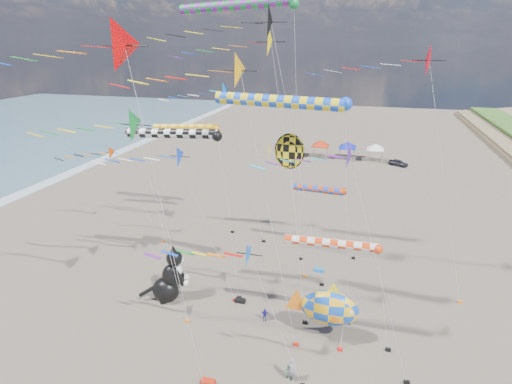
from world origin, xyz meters
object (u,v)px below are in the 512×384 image
at_px(child_green, 289,373).
at_px(parked_car, 398,163).
at_px(person_adult, 292,370).
at_px(fish_inflatable, 329,308).
at_px(cat_inflatable, 168,275).
at_px(child_blue, 264,315).

xyz_separation_m(child_green, parked_car, (9.26, 52.51, -0.05)).
height_order(person_adult, parked_car, person_adult).
distance_m(fish_inflatable, parked_car, 48.52).
distance_m(cat_inflatable, child_blue, 8.69).
bearing_deg(child_green, parked_car, 113.17).
xyz_separation_m(child_green, child_blue, (-3.00, 5.28, -0.07)).
relative_size(cat_inflatable, parked_car, 1.44).
relative_size(fish_inflatable, child_green, 4.40).
distance_m(child_green, child_blue, 6.07).
bearing_deg(parked_car, cat_inflatable, -177.70).
height_order(cat_inflatable, person_adult, cat_inflatable).
bearing_deg(parked_car, child_blue, -168.32).
height_order(fish_inflatable, person_adult, fish_inflatable).
bearing_deg(cat_inflatable, parked_car, 42.42).
xyz_separation_m(person_adult, child_blue, (-3.18, 5.29, -0.32)).
bearing_deg(child_green, person_adult, 30.77).
distance_m(child_green, parked_car, 53.32).
bearing_deg(person_adult, fish_inflatable, 67.79).
relative_size(fish_inflatable, person_adult, 3.13).
distance_m(cat_inflatable, person_adult, 13.11).
relative_size(person_adult, child_blue, 1.58).
relative_size(cat_inflatable, child_blue, 4.38).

